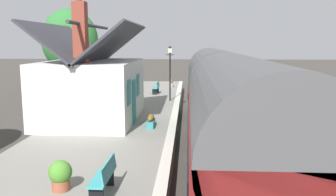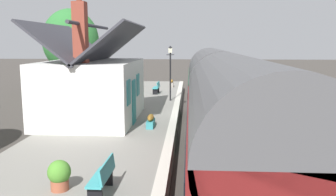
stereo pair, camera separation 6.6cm
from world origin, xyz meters
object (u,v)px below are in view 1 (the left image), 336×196
(bench_by_lamp, at_px, (104,176))
(planter_edge_near, at_px, (171,83))
(tree_mid_background, at_px, (70,41))
(planter_bench_left, at_px, (60,175))
(planter_by_door, at_px, (132,99))
(bench_platform_end, at_px, (156,87))
(lamp_post_platform, at_px, (170,63))
(train, at_px, (222,104))
(station_building, at_px, (93,88))
(planter_corner_building, at_px, (151,121))

(bench_by_lamp, bearing_deg, planter_edge_near, -1.62)
(bench_by_lamp, bearing_deg, tree_mid_background, 20.21)
(planter_bench_left, distance_m, planter_by_door, 13.33)
(bench_platform_end, xyz_separation_m, planter_bench_left, (-17.82, 0.93, -0.05))
(planter_bench_left, xyz_separation_m, lamp_post_platform, (14.57, -2.13, 2.11))
(bench_by_lamp, xyz_separation_m, planter_edge_near, (22.12, -0.63, -0.17))
(planter_edge_near, xyz_separation_m, tree_mid_background, (1.89, 9.46, 3.68))
(lamp_post_platform, distance_m, tree_mid_background, 13.52)
(planter_edge_near, relative_size, lamp_post_platform, 0.21)
(train, bearing_deg, lamp_post_platform, 15.61)
(train, height_order, station_building, station_building)
(bench_platform_end, distance_m, planter_corner_building, 10.73)
(planter_by_door, bearing_deg, station_building, 166.11)
(station_building, relative_size, planter_bench_left, 8.11)
(train, distance_m, bench_platform_end, 13.01)
(planter_bench_left, relative_size, planter_corner_building, 0.79)
(train, bearing_deg, station_building, 63.06)
(planter_corner_building, xyz_separation_m, planter_by_door, (6.21, 1.84, 0.03))
(planter_bench_left, distance_m, lamp_post_platform, 14.88)
(bench_by_lamp, distance_m, planter_by_door, 13.59)
(planter_bench_left, bearing_deg, bench_by_lamp, -98.62)
(station_building, height_order, tree_mid_background, tree_mid_background)
(bench_platform_end, height_order, lamp_post_platform, lamp_post_platform)
(planter_edge_near, xyz_separation_m, lamp_post_platform, (-7.36, -0.29, 2.23))
(planter_corner_building, relative_size, lamp_post_platform, 0.29)
(planter_by_door, xyz_separation_m, tree_mid_background, (10.49, 7.42, 3.69))
(bench_platform_end, distance_m, planter_by_door, 4.64)
(bench_platform_end, height_order, planter_edge_near, bench_platform_end)
(bench_by_lamp, xyz_separation_m, lamp_post_platform, (14.75, -0.92, 2.06))
(train, relative_size, lamp_post_platform, 5.31)
(lamp_post_platform, bearing_deg, station_building, 149.80)
(bench_by_lamp, relative_size, planter_by_door, 1.48)
(bench_by_lamp, distance_m, bench_platform_end, 18.01)
(train, xyz_separation_m, planter_by_door, (7.92, 4.90, -1.10))
(planter_bench_left, relative_size, planter_by_door, 0.87)
(tree_mid_background, bearing_deg, bench_platform_end, -125.04)
(bench_by_lamp, height_order, bench_platform_end, same)
(planter_edge_near, bearing_deg, bench_by_lamp, 178.38)
(station_building, bearing_deg, planter_corner_building, -114.49)
(train, relative_size, planter_bench_left, 23.26)
(bench_by_lamp, bearing_deg, planter_by_door, 5.99)
(planter_corner_building, bearing_deg, planter_bench_left, 167.14)
(train, height_order, planter_corner_building, train)
(planter_bench_left, bearing_deg, station_building, 9.38)
(planter_edge_near, bearing_deg, bench_platform_end, 167.56)
(planter_corner_building, height_order, planter_by_door, planter_by_door)
(planter_corner_building, bearing_deg, bench_by_lamp, 176.72)
(bench_by_lamp, relative_size, planter_bench_left, 1.69)
(station_building, relative_size, tree_mid_background, 0.87)
(bench_platform_end, distance_m, lamp_post_platform, 4.03)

